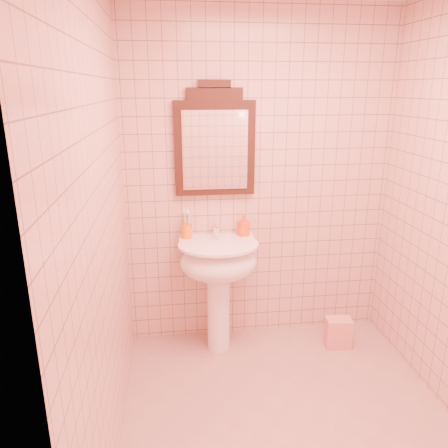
{
  "coord_description": "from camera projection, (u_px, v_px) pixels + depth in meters",
  "views": [
    {
      "loc": [
        -0.67,
        -2.06,
        1.93
      ],
      "look_at": [
        -0.34,
        0.55,
        1.11
      ],
      "focal_mm": 35.0,
      "sensor_mm": 36.0,
      "label": 1
    }
  ],
  "objects": [
    {
      "name": "floor",
      "position": [
        292.0,
        426.0,
        2.61
      ],
      "size": [
        2.2,
        2.2,
        0.0
      ],
      "primitive_type": "plane",
      "color": "tan",
      "rests_on": "ground"
    },
    {
      "name": "back_wall",
      "position": [
        259.0,
        182.0,
        3.27
      ],
      "size": [
        2.0,
        0.02,
        2.5
      ],
      "primitive_type": "cube",
      "color": "#D4A894",
      "rests_on": "floor"
    },
    {
      "name": "pedestal_sink",
      "position": [
        218.0,
        269.0,
        3.19
      ],
      "size": [
        0.58,
        0.58,
        0.86
      ],
      "color": "white",
      "rests_on": "floor"
    },
    {
      "name": "faucet",
      "position": [
        216.0,
        230.0,
        3.24
      ],
      "size": [
        0.04,
        0.16,
        0.11
      ],
      "color": "white",
      "rests_on": "pedestal_sink"
    },
    {
      "name": "mirror",
      "position": [
        215.0,
        143.0,
        3.12
      ],
      "size": [
        0.58,
        0.06,
        0.81
      ],
      "color": "black",
      "rests_on": "back_wall"
    },
    {
      "name": "toothbrush_cup",
      "position": [
        186.0,
        231.0,
        3.23
      ],
      "size": [
        0.08,
        0.08,
        0.19
      ],
      "rotation": [
        0.0,
        0.0,
        -0.21
      ],
      "color": "orange",
      "rests_on": "pedestal_sink"
    },
    {
      "name": "soap_dispenser",
      "position": [
        243.0,
        225.0,
        3.27
      ],
      "size": [
        0.1,
        0.1,
        0.16
      ],
      "primitive_type": "imported",
      "rotation": [
        0.0,
        0.0,
        0.36
      ],
      "color": "#ED4814",
      "rests_on": "pedestal_sink"
    },
    {
      "name": "towel",
      "position": [
        338.0,
        333.0,
        3.38
      ],
      "size": [
        0.21,
        0.15,
        0.24
      ],
      "primitive_type": "cube",
      "rotation": [
        0.0,
        0.0,
        -0.11
      ],
      "color": "pink",
      "rests_on": "floor"
    }
  ]
}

